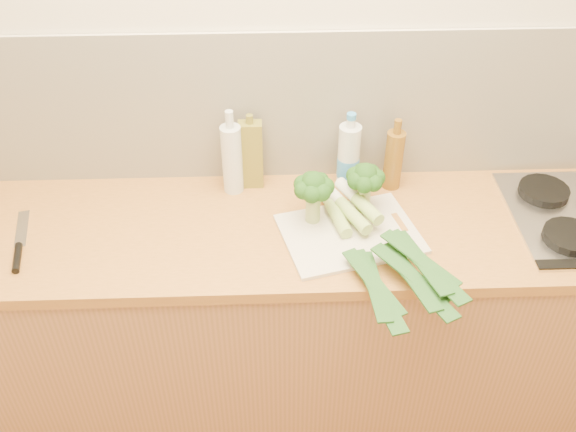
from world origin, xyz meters
name	(u,v)px	position (x,y,z in m)	size (l,w,h in m)	color
room_shell	(290,108)	(0.00, 1.49, 1.17)	(3.50, 3.50, 3.50)	beige
counter	(293,317)	(0.00, 1.20, 0.45)	(3.20, 0.62, 0.90)	#AB7147
chopping_board	(350,234)	(0.18, 1.14, 0.91)	(0.42, 0.31, 0.01)	silver
broccoli_left	(314,188)	(0.06, 1.21, 1.04)	(0.13, 0.13, 0.19)	#95A962
broccoli_right	(365,179)	(0.24, 1.26, 1.04)	(0.13, 0.13, 0.18)	#95A962
leek_front	(345,230)	(0.16, 1.12, 0.94)	(0.22, 0.71, 0.04)	white
leek_mid	(365,228)	(0.22, 1.11, 0.95)	(0.35, 0.66, 0.04)	white
leek_back	(383,224)	(0.27, 1.11, 0.97)	(0.33, 0.59, 0.04)	white
chefs_knife	(18,250)	(-0.86, 1.10, 0.91)	(0.09, 0.31, 0.02)	silver
oil_tin	(251,154)	(-0.14, 1.43, 1.03)	(0.08, 0.05, 0.28)	olive
glass_bottle	(232,158)	(-0.20, 1.40, 1.03)	(0.07, 0.07, 0.31)	silver
amber_bottle	(394,159)	(0.35, 1.40, 1.01)	(0.06, 0.06, 0.27)	brown
water_bottle	(348,159)	(0.20, 1.41, 1.02)	(0.08, 0.08, 0.27)	silver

